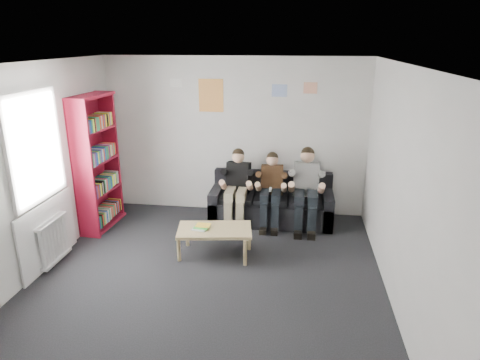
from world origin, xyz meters
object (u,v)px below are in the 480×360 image
at_px(bookshelf, 98,163).
at_px(person_left, 237,188).
at_px(coffee_table, 215,232).
at_px(person_middle, 271,190).
at_px(sofa, 271,204).
at_px(person_right, 306,190).

distance_m(bookshelf, person_left, 2.27).
relative_size(bookshelf, coffee_table, 2.09).
bearing_deg(person_middle, coffee_table, -123.80).
distance_m(sofa, person_left, 0.69).
xyz_separation_m(coffee_table, person_left, (0.15, 1.18, 0.25)).
xyz_separation_m(sofa, bookshelf, (-2.75, -0.61, 0.80)).
relative_size(person_left, person_right, 0.95).
xyz_separation_m(bookshelf, coffee_table, (2.03, -0.77, -0.72)).
height_order(sofa, coffee_table, sofa).
relative_size(sofa, person_middle, 1.68).
bearing_deg(person_left, bookshelf, -162.20).
height_order(sofa, person_middle, person_middle).
distance_m(sofa, bookshelf, 2.92).
bearing_deg(bookshelf, person_right, 11.08).
height_order(sofa, bookshelf, bookshelf).
bearing_deg(person_right, person_left, -178.41).
xyz_separation_m(sofa, person_middle, (-0.00, -0.19, 0.32)).
height_order(coffee_table, person_middle, person_middle).
height_order(bookshelf, person_middle, bookshelf).
relative_size(bookshelf, person_middle, 1.79).
xyz_separation_m(sofa, coffee_table, (-0.71, -1.38, 0.08)).
bearing_deg(coffee_table, person_left, 82.97).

